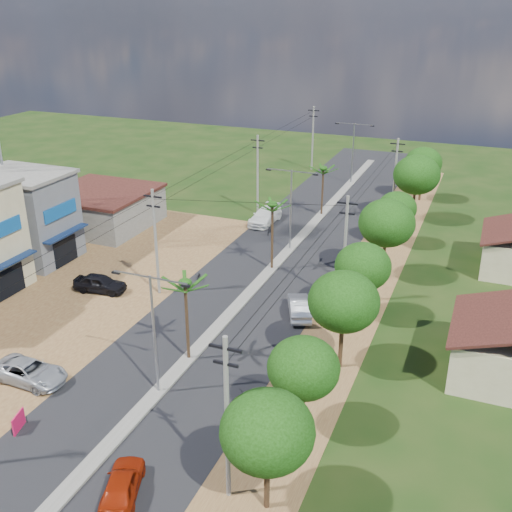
% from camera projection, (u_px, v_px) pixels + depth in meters
% --- Properties ---
extents(ground, '(160.00, 160.00, 0.00)m').
position_uv_depth(ground, '(159.00, 392.00, 37.15)').
color(ground, black).
rests_on(ground, ground).
extents(road, '(12.00, 110.00, 0.04)m').
position_uv_depth(road, '(251.00, 292.00, 49.94)').
color(road, black).
rests_on(road, ground).
extents(median, '(1.00, 90.00, 0.18)m').
position_uv_depth(median, '(264.00, 277.00, 52.47)').
color(median, '#605E56').
rests_on(median, ground).
extents(dirt_lot_west, '(18.00, 46.00, 0.04)m').
position_uv_depth(dirt_lot_west, '(50.00, 297.00, 49.14)').
color(dirt_lot_west, brown).
rests_on(dirt_lot_west, ground).
extents(dirt_shoulder_east, '(5.00, 90.00, 0.03)m').
position_uv_depth(dirt_shoulder_east, '(351.00, 310.00, 47.02)').
color(dirt_shoulder_east, brown).
rests_on(dirt_shoulder_east, ground).
extents(shophouse_grey, '(9.00, 6.40, 8.30)m').
position_uv_depth(shophouse_grey, '(26.00, 216.00, 55.03)').
color(shophouse_grey, '#53575B').
rests_on(shophouse_grey, ground).
extents(low_shed, '(10.40, 10.40, 3.95)m').
position_uv_depth(low_shed, '(102.00, 208.00, 64.09)').
color(low_shed, '#605E56').
rests_on(low_shed, ground).
extents(house_east_near, '(7.60, 7.50, 4.60)m').
position_uv_depth(house_east_near, '(512.00, 344.00, 37.86)').
color(house_east_near, tan).
rests_on(house_east_near, ground).
extents(tree_east_a, '(4.40, 4.40, 6.37)m').
position_uv_depth(tree_east_a, '(267.00, 431.00, 27.01)').
color(tree_east_a, black).
rests_on(tree_east_a, ground).
extents(tree_east_b, '(4.00, 4.00, 5.83)m').
position_uv_depth(tree_east_b, '(304.00, 368.00, 32.34)').
color(tree_east_b, black).
rests_on(tree_east_b, ground).
extents(tree_east_c, '(4.60, 4.60, 6.83)m').
position_uv_depth(tree_east_c, '(344.00, 302.00, 37.88)').
color(tree_east_c, black).
rests_on(tree_east_c, ground).
extents(tree_east_d, '(4.20, 4.20, 6.13)m').
position_uv_depth(tree_east_d, '(363.00, 267.00, 44.16)').
color(tree_east_d, black).
rests_on(tree_east_d, ground).
extents(tree_east_e, '(4.80, 4.80, 7.14)m').
position_uv_depth(tree_east_e, '(387.00, 223.00, 50.62)').
color(tree_east_e, black).
rests_on(tree_east_e, ground).
extents(tree_east_f, '(3.80, 3.80, 5.52)m').
position_uv_depth(tree_east_f, '(397.00, 208.00, 58.06)').
color(tree_east_f, black).
rests_on(tree_east_f, ground).
extents(tree_east_g, '(5.00, 5.00, 7.38)m').
position_uv_depth(tree_east_g, '(417.00, 175.00, 64.14)').
color(tree_east_g, black).
rests_on(tree_east_g, ground).
extents(tree_east_h, '(4.40, 4.40, 6.52)m').
position_uv_depth(tree_east_h, '(423.00, 163.00, 71.31)').
color(tree_east_h, black).
rests_on(tree_east_h, ground).
extents(palm_median_near, '(2.00, 2.00, 6.15)m').
position_uv_depth(palm_median_near, '(185.00, 286.00, 38.40)').
color(palm_median_near, black).
rests_on(palm_median_near, ground).
extents(palm_median_mid, '(2.00, 2.00, 6.55)m').
position_uv_depth(palm_median_mid, '(272.00, 208.00, 51.90)').
color(palm_median_mid, black).
rests_on(palm_median_mid, ground).
extents(palm_median_far, '(2.00, 2.00, 5.85)m').
position_uv_depth(palm_median_far, '(323.00, 170.00, 65.80)').
color(palm_median_far, black).
rests_on(palm_median_far, ground).
extents(streetlight_near, '(5.10, 0.18, 8.00)m').
position_uv_depth(streetlight_near, '(154.00, 325.00, 35.28)').
color(streetlight_near, gray).
rests_on(streetlight_near, ground).
extents(streetlight_mid, '(5.10, 0.18, 8.00)m').
position_uv_depth(streetlight_mid, '(291.00, 203.00, 56.60)').
color(streetlight_mid, gray).
rests_on(streetlight_mid, ground).
extents(streetlight_far, '(5.10, 0.18, 8.00)m').
position_uv_depth(streetlight_far, '(353.00, 148.00, 77.93)').
color(streetlight_far, gray).
rests_on(streetlight_far, ground).
extents(utility_pole_w_b, '(1.60, 0.24, 9.00)m').
position_uv_depth(utility_pole_w_b, '(156.00, 240.00, 47.94)').
color(utility_pole_w_b, '#605E56').
rests_on(utility_pole_w_b, ground).
extents(utility_pole_w_c, '(1.60, 0.24, 9.00)m').
position_uv_depth(utility_pole_w_c, '(258.00, 173.00, 66.70)').
color(utility_pole_w_c, '#605E56').
rests_on(utility_pole_w_c, ground).
extents(utility_pole_w_d, '(1.60, 0.24, 9.00)m').
position_uv_depth(utility_pole_w_d, '(313.00, 137.00, 84.62)').
color(utility_pole_w_d, '#605E56').
rests_on(utility_pole_w_d, ground).
extents(utility_pole_e_a, '(1.60, 0.24, 9.00)m').
position_uv_depth(utility_pole_e_a, '(227.00, 416.00, 27.59)').
color(utility_pole_e_a, '#605E56').
rests_on(utility_pole_e_a, ground).
extents(utility_pole_e_b, '(1.60, 0.24, 9.00)m').
position_uv_depth(utility_pole_e_b, '(345.00, 248.00, 46.36)').
color(utility_pole_e_b, '#605E56').
rests_on(utility_pole_e_b, ground).
extents(utility_pole_e_c, '(1.60, 0.24, 9.00)m').
position_uv_depth(utility_pole_e_c, '(395.00, 177.00, 65.12)').
color(utility_pole_e_c, '#605E56').
rests_on(utility_pole_e_c, ground).
extents(car_red_near, '(2.96, 4.41, 1.39)m').
position_uv_depth(car_red_near, '(122.00, 485.00, 29.11)').
color(car_red_near, maroon).
rests_on(car_red_near, ground).
extents(car_silver_mid, '(3.17, 4.71, 1.47)m').
position_uv_depth(car_silver_mid, '(299.00, 307.00, 45.98)').
color(car_silver_mid, '#9C9FA4').
rests_on(car_silver_mid, ground).
extents(car_white_far, '(2.45, 5.65, 1.62)m').
position_uv_depth(car_white_far, '(265.00, 216.00, 65.20)').
color(car_white_far, silver).
rests_on(car_white_far, ground).
extents(car_parked_silver, '(5.09, 2.45, 1.40)m').
position_uv_depth(car_parked_silver, '(30.00, 372.00, 37.95)').
color(car_parked_silver, '#9C9FA4').
rests_on(car_parked_silver, ground).
extents(car_parked_dark, '(4.61, 2.37, 1.50)m').
position_uv_depth(car_parked_dark, '(100.00, 284.00, 49.76)').
color(car_parked_dark, black).
rests_on(car_parked_dark, ground).
extents(moto_rider_east, '(1.19, 1.98, 0.98)m').
position_uv_depth(moto_rider_east, '(238.00, 402.00, 35.48)').
color(moto_rider_east, black).
rests_on(moto_rider_east, ground).
extents(moto_rider_west_a, '(1.05, 1.61, 0.80)m').
position_uv_depth(moto_rider_west_a, '(199.00, 277.00, 51.77)').
color(moto_rider_west_a, black).
rests_on(moto_rider_west_a, ground).
extents(moto_rider_west_b, '(0.58, 1.68, 0.99)m').
position_uv_depth(moto_rider_west_b, '(270.00, 230.00, 62.20)').
color(moto_rider_west_b, black).
rests_on(moto_rider_west_b, ground).
extents(roadside_sign, '(0.43, 1.28, 1.09)m').
position_uv_depth(roadside_sign, '(19.00, 422.00, 33.72)').
color(roadside_sign, '#B91140').
rests_on(roadside_sign, ground).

